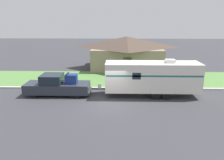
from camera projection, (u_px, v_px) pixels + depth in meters
ground_plane at (111, 103)px, 17.67m from camera, size 120.00×120.00×0.00m
curb_strip at (112, 88)px, 21.26m from camera, size 80.00×0.30×0.14m
lawn_strip at (113, 79)px, 24.79m from camera, size 80.00×7.00×0.03m
house_across_street at (127, 52)px, 29.93m from camera, size 9.96×7.53×4.31m
pickup_truck at (57, 86)px, 19.45m from camera, size 5.78×2.00×2.00m
travel_trailer at (152, 77)px, 19.00m from camera, size 9.36×2.24×3.26m
mailbox at (150, 77)px, 21.69m from camera, size 0.48×0.20×1.28m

